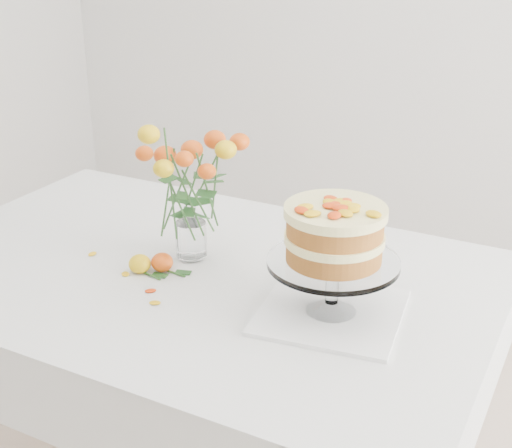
{
  "coord_description": "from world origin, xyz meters",
  "views": [
    {
      "loc": [
        0.84,
        -1.28,
        1.53
      ],
      "look_at": [
        0.17,
        0.0,
        0.91
      ],
      "focal_mm": 50.0,
      "sensor_mm": 36.0,
      "label": 1
    }
  ],
  "objects": [
    {
      "name": "napkin",
      "position": [
        0.38,
        -0.04,
        0.76
      ],
      "size": [
        0.33,
        0.33,
        0.01
      ],
      "primitive_type": "cube",
      "rotation": [
        0.0,
        0.0,
        0.13
      ],
      "color": "white",
      "rests_on": "table"
    },
    {
      "name": "stray_petal_c",
      "position": [
        0.02,
        -0.18,
        0.76
      ],
      "size": [
        0.03,
        0.02,
        0.0
      ],
      "primitive_type": "ellipsoid",
      "color": "yellow",
      "rests_on": "table"
    },
    {
      "name": "loose_rose_far",
      "position": [
        -0.06,
        -0.04,
        0.78
      ],
      "size": [
        0.09,
        0.05,
        0.04
      ],
      "rotation": [
        0.0,
        0.0,
        -0.11
      ],
      "color": "#DE550A",
      "rests_on": "table"
    },
    {
      "name": "stray_petal_a",
      "position": [
        -0.12,
        -0.1,
        0.76
      ],
      "size": [
        0.03,
        0.02,
        0.0
      ],
      "primitive_type": "ellipsoid",
      "color": "yellow",
      "rests_on": "table"
    },
    {
      "name": "rose_vase",
      "position": [
        -0.03,
        0.05,
        0.98
      ],
      "size": [
        0.29,
        0.29,
        0.38
      ],
      "rotation": [
        0.0,
        0.0,
        0.23
      ],
      "color": "white",
      "rests_on": "table"
    },
    {
      "name": "cake_stand",
      "position": [
        0.38,
        -0.04,
        0.93
      ],
      "size": [
        0.27,
        0.27,
        0.25
      ],
      "rotation": [
        0.0,
        0.0,
        0.27
      ],
      "color": "white",
      "rests_on": "napkin"
    },
    {
      "name": "table",
      "position": [
        0.0,
        0.0,
        0.67
      ],
      "size": [
        1.43,
        0.93,
        0.76
      ],
      "color": "tan",
      "rests_on": "ground"
    },
    {
      "name": "loose_rose_near",
      "position": [
        -0.1,
        -0.07,
        0.78
      ],
      "size": [
        0.09,
        0.05,
        0.04
      ],
      "rotation": [
        0.0,
        0.0,
        -0.22
      ],
      "color": "gold",
      "rests_on": "table"
    },
    {
      "name": "stray_petal_b",
      "position": [
        -0.02,
        -0.14,
        0.76
      ],
      "size": [
        0.03,
        0.02,
        0.0
      ],
      "primitive_type": "ellipsoid",
      "color": "yellow",
      "rests_on": "table"
    },
    {
      "name": "stray_petal_d",
      "position": [
        -0.26,
        -0.05,
        0.76
      ],
      "size": [
        0.03,
        0.02,
        0.0
      ],
      "primitive_type": "ellipsoid",
      "color": "yellow",
      "rests_on": "table"
    }
  ]
}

